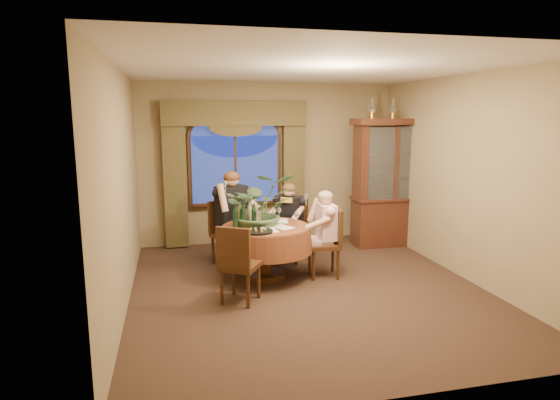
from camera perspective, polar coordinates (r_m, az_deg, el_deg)
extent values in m
plane|color=black|center=(6.27, 3.33, -10.70)|extent=(5.00, 5.00, 0.00)
plane|color=#867351|center=(8.32, -1.42, 4.45)|extent=(4.50, 0.00, 4.50)
plane|color=#867351|center=(6.90, 21.73, 2.53)|extent=(0.00, 5.00, 5.00)
plane|color=white|center=(5.88, 3.62, 15.70)|extent=(5.00, 5.00, 0.00)
cube|color=#473D20|center=(8.06, -12.67, 2.44)|extent=(0.38, 0.14, 2.32)
cube|color=#473D20|center=(8.33, 1.66, 2.93)|extent=(0.38, 0.14, 2.32)
cylinder|color=maroon|center=(6.53, -1.72, -6.34)|extent=(1.50, 1.50, 0.75)
cube|color=#391810|center=(8.30, 13.27, 2.05)|extent=(1.36, 0.54, 2.19)
cube|color=black|center=(6.60, 5.35, -5.25)|extent=(0.47, 0.47, 0.96)
cube|color=black|center=(7.28, 1.27, -3.74)|extent=(0.59, 0.59, 0.96)
cube|color=black|center=(7.14, -6.33, -4.08)|extent=(0.58, 0.58, 0.96)
cube|color=black|center=(5.71, -4.87, -7.72)|extent=(0.58, 0.58, 0.96)
imported|color=#3F5C39|center=(6.41, -2.52, 2.41)|extent=(0.96, 1.07, 0.83)
imported|color=brown|center=(6.43, -0.99, -2.94)|extent=(0.15, 0.15, 0.05)
cylinder|color=black|center=(6.07, -2.63, -3.84)|extent=(0.38, 0.38, 0.02)
cylinder|color=black|center=(6.52, -4.51, -1.51)|extent=(0.07, 0.07, 0.33)
cylinder|color=black|center=(6.33, -4.56, -1.86)|extent=(0.07, 0.07, 0.33)
cylinder|color=black|center=(6.27, -5.45, -1.98)|extent=(0.07, 0.07, 0.33)
cylinder|color=tan|center=(6.40, -4.90, -1.73)|extent=(0.07, 0.07, 0.33)
cylinder|color=black|center=(6.29, -3.19, -1.92)|extent=(0.07, 0.07, 0.33)
cylinder|color=tan|center=(6.41, -3.74, -1.69)|extent=(0.07, 0.07, 0.33)
cube|color=white|center=(6.33, 0.29, -3.32)|extent=(0.33, 0.37, 0.00)
cube|color=white|center=(6.69, 0.03, -2.58)|extent=(0.27, 0.34, 0.00)
cube|color=white|center=(6.16, -1.41, -3.69)|extent=(0.24, 0.32, 0.00)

